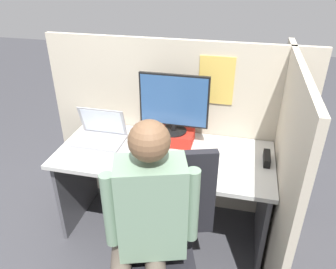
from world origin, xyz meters
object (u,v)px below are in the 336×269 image
object	(u,v)px
stapler	(267,158)
office_chair	(163,240)
laptop	(101,135)
carrot_toy	(192,174)
paper_box	(173,137)
person	(145,227)
monitor	(174,103)

from	to	relation	value
stapler	office_chair	xyz separation A→B (m)	(-0.55, -0.64, -0.23)
laptop	stapler	xyz separation A→B (m)	(1.20, -0.01, -0.02)
stapler	carrot_toy	distance (m)	0.54
stapler	paper_box	bearing A→B (deg)	169.81
stapler	carrot_toy	xyz separation A→B (m)	(-0.46, -0.28, -0.01)
carrot_toy	person	distance (m)	0.54
laptop	carrot_toy	bearing A→B (deg)	-21.39
paper_box	monitor	bearing A→B (deg)	90.00
paper_box	office_chair	world-z (taller)	office_chair
monitor	carrot_toy	size ratio (longest dim) A/B	3.65
monitor	person	size ratio (longest dim) A/B	0.37
stapler	person	xyz separation A→B (m)	(-0.61, -0.80, 0.01)
carrot_toy	person	bearing A→B (deg)	-105.98
office_chair	person	bearing A→B (deg)	-108.23
monitor	carrot_toy	xyz separation A→B (m)	(0.21, -0.40, -0.29)
paper_box	office_chair	bearing A→B (deg)	-81.70
laptop	monitor	bearing A→B (deg)	11.93
stapler	office_chair	world-z (taller)	office_chair
monitor	stapler	bearing A→B (deg)	-10.42
laptop	office_chair	world-z (taller)	office_chair
stapler	carrot_toy	bearing A→B (deg)	-148.62
monitor	carrot_toy	distance (m)	0.54
paper_box	person	bearing A→B (deg)	-86.31
stapler	carrot_toy	world-z (taller)	stapler
paper_box	stapler	xyz separation A→B (m)	(0.67, -0.12, -0.02)
monitor	person	world-z (taller)	person
paper_box	carrot_toy	xyz separation A→B (m)	(0.21, -0.40, -0.02)
paper_box	laptop	bearing A→B (deg)	-168.36
paper_box	monitor	distance (m)	0.27
carrot_toy	person	xyz separation A→B (m)	(-0.15, -0.52, 0.02)
paper_box	stapler	distance (m)	0.68
monitor	person	xyz separation A→B (m)	(0.06, -0.92, -0.27)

